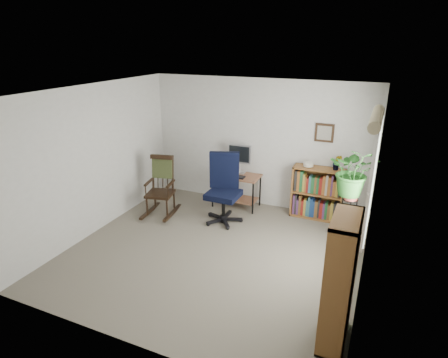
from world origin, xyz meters
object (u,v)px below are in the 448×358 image
at_px(rocking_chair, 160,186).
at_px(low_bookshelf, 317,193).
at_px(tall_bookshelf, 339,282).
at_px(office_chair, 223,189).
at_px(desk, 236,191).

relative_size(rocking_chair, low_bookshelf, 1.16).
bearing_deg(rocking_chair, tall_bookshelf, -41.91).
bearing_deg(rocking_chair, low_bookshelf, 8.06).
height_order(office_chair, tall_bookshelf, tall_bookshelf).
distance_m(office_chair, low_bookshelf, 1.68).
bearing_deg(low_bookshelf, desk, -175.42).
distance_m(rocking_chair, tall_bookshelf, 3.88).
bearing_deg(low_bookshelf, rocking_chair, -159.42).
bearing_deg(tall_bookshelf, low_bookshelf, 104.19).
relative_size(desk, tall_bookshelf, 0.61).
relative_size(office_chair, tall_bookshelf, 0.84).
bearing_deg(desk, office_chair, -86.83).
xyz_separation_m(desk, rocking_chair, (-1.15, -0.87, 0.23)).
relative_size(rocking_chair, tall_bookshelf, 0.75).
distance_m(low_bookshelf, tall_bookshelf, 3.00).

